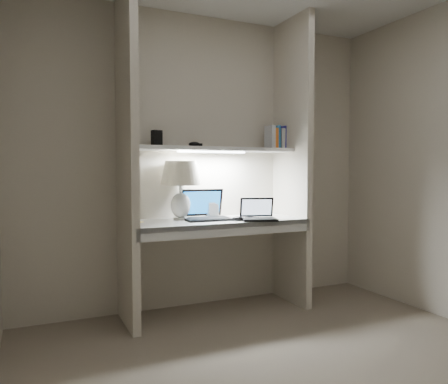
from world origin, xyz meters
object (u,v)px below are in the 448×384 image
laptop_main (205,213)px  speaker (212,210)px  laptop_netbook (258,215)px  book_row (277,138)px  table_lamp (181,180)px

laptop_main → speaker: laptop_main is taller
laptop_netbook → speaker: laptop_netbook is taller
laptop_main → laptop_netbook: bearing=-26.1°
speaker → book_row: (0.62, -0.05, 0.63)m
laptop_main → laptop_netbook: size_ratio=1.13×
table_lamp → laptop_main: bearing=-13.1°
table_lamp → speaker: (0.31, 0.07, -0.26)m
laptop_main → speaker: size_ratio=2.92×
speaker → table_lamp: bearing=-172.0°
book_row → laptop_main: bearing=-175.1°
table_lamp → speaker: bearing=12.8°
laptop_netbook → laptop_main: bearing=169.1°
book_row → speaker: bearing=175.2°
table_lamp → laptop_main: table_lamp is taller
speaker → book_row: 0.88m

